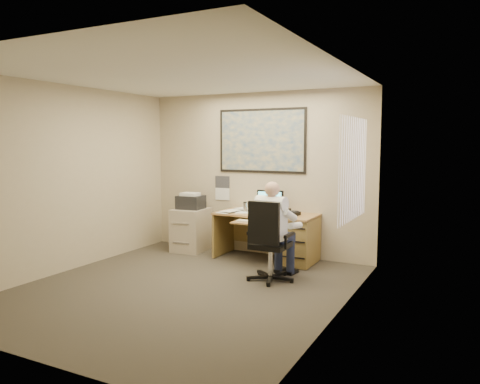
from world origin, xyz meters
The scene contains 8 objects.
room_shell centered at (0.00, 0.00, 1.35)m, with size 4.00×4.50×2.70m.
desk centered at (0.66, 1.90, 0.44)m, with size 1.60×0.97×1.10m.
world_map centered at (0.08, 2.23, 1.90)m, with size 1.56×0.03×1.06m, color #1E4C93.
wall_calendar centered at (-0.67, 2.24, 1.08)m, with size 0.28×0.01×0.42m, color white.
window_blinds centered at (1.97, 0.80, 1.55)m, with size 0.06×1.40×1.30m, color beige, non-canonical shape.
filing_cabinet centered at (-1.09, 1.88, 0.43)m, with size 0.57×0.67×1.01m.
office_chair centered at (0.84, 0.82, 0.32)m, with size 0.66×0.66×1.11m.
person centered at (0.84, 0.90, 0.67)m, with size 0.55×0.78×1.35m, color white, non-canonical shape.
Camera 1 is at (3.31, -4.87, 1.87)m, focal length 35.00 mm.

